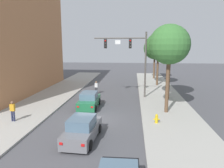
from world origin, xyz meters
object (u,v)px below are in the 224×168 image
(traffic_signal_mast, at_px, (131,53))
(car_following_grey, at_px, (82,130))
(street_tree_third, at_px, (158,47))
(pedestrian_sidewalk_left_walker, at_px, (13,110))
(street_tree_second, at_px, (170,45))
(fire_hydrant, at_px, (156,119))
(street_tree_farthest, at_px, (155,48))
(car_lead_green, at_px, (89,101))
(street_tree_nearest, at_px, (169,45))
(pedestrian_crossing_road, at_px, (96,87))

(traffic_signal_mast, xyz_separation_m, car_following_grey, (-2.95, -11.87, -4.59))
(car_following_grey, relative_size, street_tree_third, 0.55)
(pedestrian_sidewalk_left_walker, height_order, street_tree_second, street_tree_second)
(fire_hydrant, bearing_deg, street_tree_farthest, 85.27)
(street_tree_second, height_order, street_tree_third, street_tree_second)
(pedestrian_sidewalk_left_walker, bearing_deg, street_tree_second, 33.23)
(traffic_signal_mast, distance_m, car_following_grey, 13.06)
(traffic_signal_mast, relative_size, street_tree_second, 0.91)
(street_tree_second, xyz_separation_m, street_tree_farthest, (-0.16, 15.39, -0.59))
(street_tree_farthest, bearing_deg, car_lead_green, -112.72)
(car_lead_green, bearing_deg, street_tree_third, 57.73)
(fire_hydrant, relative_size, street_tree_second, 0.09)
(traffic_signal_mast, relative_size, street_tree_nearest, 0.96)
(traffic_signal_mast, relative_size, pedestrian_crossing_road, 4.57)
(car_lead_green, bearing_deg, street_tree_second, 25.84)
(street_tree_nearest, height_order, street_tree_third, street_tree_third)
(car_following_grey, bearing_deg, traffic_signal_mast, 76.04)
(car_lead_green, xyz_separation_m, pedestrian_crossing_road, (-0.37, 6.25, 0.19))
(pedestrian_crossing_road, bearing_deg, street_tree_second, -14.53)
(pedestrian_sidewalk_left_walker, xyz_separation_m, fire_hydrant, (11.37, 0.71, -0.56))
(street_tree_farthest, bearing_deg, street_tree_nearest, -92.14)
(traffic_signal_mast, height_order, street_tree_nearest, street_tree_nearest)
(pedestrian_crossing_road, bearing_deg, street_tree_nearest, -43.80)
(street_tree_second, xyz_separation_m, street_tree_third, (-0.30, 8.63, -0.27))
(fire_hydrant, distance_m, street_tree_second, 10.14)
(street_tree_second, relative_size, street_tree_third, 1.06)
(car_lead_green, distance_m, street_tree_nearest, 9.23)
(pedestrian_crossing_road, relative_size, street_tree_third, 0.21)
(street_tree_nearest, bearing_deg, pedestrian_crossing_road, 136.20)
(fire_hydrant, bearing_deg, pedestrian_crossing_road, 122.31)
(street_tree_nearest, bearing_deg, street_tree_farthest, 87.86)
(traffic_signal_mast, distance_m, car_lead_green, 7.57)
(traffic_signal_mast, bearing_deg, street_tree_farthest, 74.64)
(street_tree_second, bearing_deg, fire_hydrant, -104.51)
(pedestrian_crossing_road, bearing_deg, street_tree_third, 37.42)
(pedestrian_sidewalk_left_walker, relative_size, street_tree_farthest, 0.22)
(pedestrian_sidewalk_left_walker, distance_m, pedestrian_crossing_road, 12.07)
(car_following_grey, height_order, pedestrian_sidewalk_left_walker, pedestrian_sidewalk_left_walker)
(car_lead_green, xyz_separation_m, street_tree_second, (8.28, 4.01, 5.49))
(car_lead_green, distance_m, street_tree_farthest, 21.60)
(car_following_grey, height_order, street_tree_third, street_tree_third)
(pedestrian_crossing_road, distance_m, street_tree_farthest, 16.35)
(car_following_grey, bearing_deg, fire_hydrant, 32.78)
(traffic_signal_mast, xyz_separation_m, street_tree_second, (4.26, -0.46, 0.90))
(traffic_signal_mast, bearing_deg, street_tree_nearest, -59.39)
(pedestrian_crossing_road, xyz_separation_m, fire_hydrant, (6.55, -10.36, -0.41))
(street_tree_nearest, xyz_separation_m, street_tree_second, (0.92, 5.17, 0.04))
(car_lead_green, height_order, street_tree_nearest, street_tree_nearest)
(car_following_grey, relative_size, pedestrian_crossing_road, 2.64)
(car_lead_green, xyz_separation_m, fire_hydrant, (6.18, -4.10, -0.22))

